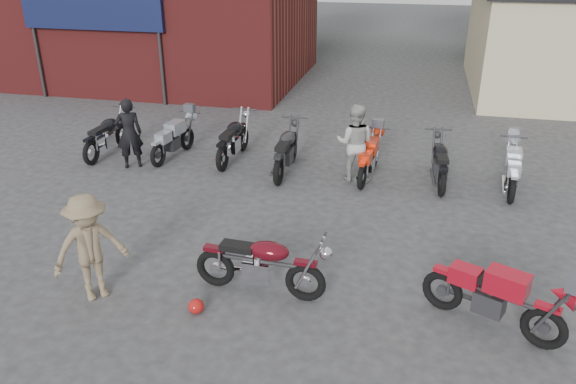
% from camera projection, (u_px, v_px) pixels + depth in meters
% --- Properties ---
extents(ground, '(90.00, 90.00, 0.00)m').
position_uv_depth(ground, '(295.00, 295.00, 8.85)').
color(ground, '#333336').
extents(brick_building, '(12.00, 8.00, 4.00)m').
position_uv_depth(brick_building, '(151.00, 25.00, 22.32)').
color(brick_building, maroon).
rests_on(brick_building, ground).
extents(vintage_motorcycle, '(2.08, 0.79, 1.19)m').
position_uv_depth(vintage_motorcycle, '(262.00, 261.00, 8.65)').
color(vintage_motorcycle, '#530A14').
rests_on(vintage_motorcycle, ground).
extents(sportbike, '(2.10, 1.44, 1.16)m').
position_uv_depth(sportbike, '(496.00, 294.00, 7.86)').
color(sportbike, '#B50F20').
rests_on(sportbike, ground).
extents(helmet, '(0.26, 0.26, 0.22)m').
position_uv_depth(helmet, '(196.00, 306.00, 8.39)').
color(helmet, '#B01512').
rests_on(helmet, ground).
extents(person_dark, '(0.75, 0.68, 1.72)m').
position_uv_depth(person_dark, '(129.00, 133.00, 13.49)').
color(person_dark, black).
rests_on(person_dark, ground).
extents(person_light, '(0.89, 0.70, 1.80)m').
position_uv_depth(person_light, '(355.00, 143.00, 12.74)').
color(person_light, '#ADACA8').
rests_on(person_light, ground).
extents(person_tan, '(1.25, 1.26, 1.74)m').
position_uv_depth(person_tan, '(90.00, 248.00, 8.46)').
color(person_tan, '#7D694D').
rests_on(person_tan, ground).
extents(row_bike_0, '(0.76, 2.03, 1.16)m').
position_uv_depth(row_bike_0, '(107.00, 133.00, 14.39)').
color(row_bike_0, black).
rests_on(row_bike_0, ground).
extents(row_bike_1, '(0.89, 1.96, 1.09)m').
position_uv_depth(row_bike_1, '(173.00, 137.00, 14.22)').
color(row_bike_1, '#9CA0AA').
rests_on(row_bike_1, ground).
extents(row_bike_2, '(0.75, 2.10, 1.21)m').
position_uv_depth(row_bike_2, '(233.00, 137.00, 14.03)').
color(row_bike_2, black).
rests_on(row_bike_2, ground).
extents(row_bike_3, '(0.73, 2.12, 1.23)m').
position_uv_depth(row_bike_3, '(286.00, 148.00, 13.28)').
color(row_bike_3, '#262629').
rests_on(row_bike_3, ground).
extents(row_bike_4, '(0.82, 1.93, 1.08)m').
position_uv_depth(row_bike_4, '(369.00, 156.00, 12.99)').
color(row_bike_4, red).
rests_on(row_bike_4, ground).
extents(row_bike_5, '(0.81, 2.00, 1.13)m').
position_uv_depth(row_bike_5, '(440.00, 160.00, 12.70)').
color(row_bike_5, black).
rests_on(row_bike_5, ground).
extents(row_bike_6, '(0.78, 1.94, 1.10)m').
position_uv_depth(row_bike_6, '(512.00, 167.00, 12.32)').
color(row_bike_6, '#999EA7').
rests_on(row_bike_6, ground).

